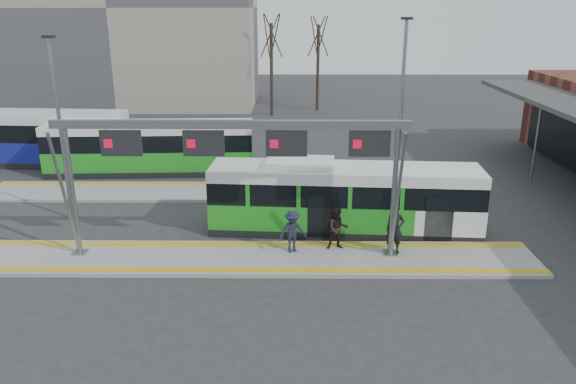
# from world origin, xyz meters

# --- Properties ---
(ground) EXTENTS (120.00, 120.00, 0.00)m
(ground) POSITION_xyz_m (0.00, 0.00, 0.00)
(ground) COLOR #2D2D30
(ground) RESTS_ON ground
(platform_main) EXTENTS (22.00, 3.00, 0.15)m
(platform_main) POSITION_xyz_m (0.00, 0.00, 0.07)
(platform_main) COLOR gray
(platform_main) RESTS_ON ground
(platform_second) EXTENTS (20.00, 3.00, 0.15)m
(platform_second) POSITION_xyz_m (-4.00, 8.00, 0.07)
(platform_second) COLOR gray
(platform_second) RESTS_ON ground
(tactile_main) EXTENTS (22.00, 2.65, 0.02)m
(tactile_main) POSITION_xyz_m (0.00, 0.00, 0.16)
(tactile_main) COLOR gold
(tactile_main) RESTS_ON platform_main
(tactile_second) EXTENTS (20.00, 0.35, 0.02)m
(tactile_second) POSITION_xyz_m (-4.00, 9.15, 0.16)
(tactile_second) COLOR gold
(tactile_second) RESTS_ON platform_second
(gantry) EXTENTS (13.00, 1.68, 5.20)m
(gantry) POSITION_xyz_m (-0.35, 0.25, 4.30)
(gantry) COLOR slate
(gantry) RESTS_ON platform_main
(apartment_block) EXTENTS (24.50, 12.50, 18.40)m
(apartment_block) POSITION_xyz_m (-14.00, 36.00, 9.21)
(apartment_block) COLOR gray
(apartment_block) RESTS_ON ground
(hero_bus) EXTENTS (11.47, 3.17, 3.12)m
(hero_bus) POSITION_xyz_m (3.90, 3.04, 1.43)
(hero_bus) COLOR black
(hero_bus) RESTS_ON ground
(bg_bus_green) EXTENTS (11.77, 3.01, 2.92)m
(bg_bus_green) POSITION_xyz_m (-6.43, 11.76, 1.44)
(bg_bus_green) COLOR black
(bg_bus_green) RESTS_ON ground
(bg_bus_blue) EXTENTS (12.31, 3.43, 3.18)m
(bg_bus_blue) POSITION_xyz_m (-14.51, 13.60, 1.57)
(bg_bus_blue) COLOR black
(bg_bus_blue) RESTS_ON ground
(passenger_a) EXTENTS (0.74, 0.51, 1.94)m
(passenger_a) POSITION_xyz_m (5.64, 0.43, 1.12)
(passenger_a) COLOR black
(passenger_a) RESTS_ON platform_main
(passenger_b) EXTENTS (0.90, 0.75, 1.69)m
(passenger_b) POSITION_xyz_m (3.49, 0.79, 0.99)
(passenger_b) COLOR black
(passenger_b) RESTS_ON platform_main
(passenger_c) EXTENTS (1.23, 0.94, 1.68)m
(passenger_c) POSITION_xyz_m (1.73, 0.49, 0.99)
(passenger_c) COLOR #1C1F33
(passenger_c) RESTS_ON platform_main
(tree_left) EXTENTS (1.40, 1.40, 8.84)m
(tree_left) POSITION_xyz_m (-0.10, 29.53, 6.71)
(tree_left) COLOR #382B21
(tree_left) RESTS_ON ground
(tree_mid) EXTENTS (1.40, 1.40, 8.61)m
(tree_mid) POSITION_xyz_m (3.99, 32.14, 6.53)
(tree_mid) COLOR #382B21
(tree_mid) RESTS_ON ground
(lamp_west) EXTENTS (0.50, 0.25, 8.07)m
(lamp_west) POSITION_xyz_m (-8.37, 4.42, 4.28)
(lamp_west) COLOR slate
(lamp_west) RESTS_ON ground
(lamp_east) EXTENTS (0.50, 0.25, 8.76)m
(lamp_east) POSITION_xyz_m (6.66, 5.97, 4.62)
(lamp_east) COLOR slate
(lamp_east) RESTS_ON ground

